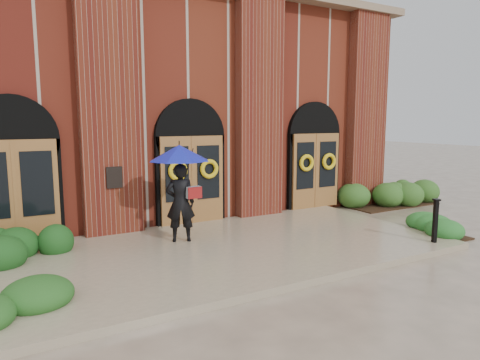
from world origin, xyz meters
TOP-DOWN VIEW (x-y plane):
  - ground at (0.00, 0.00)m, footprint 90.00×90.00m
  - landing at (0.00, 0.15)m, footprint 10.00×5.30m
  - church_building at (0.00, 8.78)m, footprint 16.20×12.53m
  - man_with_umbrella at (-1.01, 1.09)m, footprint 1.91×1.91m
  - metal_post at (4.30, -2.05)m, footprint 0.18×0.18m
  - hedge_wall_right at (7.64, 2.20)m, footprint 3.24×1.30m
  - hedge_front_right at (5.10, -1.35)m, footprint 1.48×1.27m

SIDE VIEW (x-z plane):
  - ground at x=0.00m, z-range 0.00..0.00m
  - landing at x=0.00m, z-range 0.00..0.15m
  - hedge_front_right at x=5.10m, z-range 0.00..0.52m
  - hedge_wall_right at x=7.64m, z-range 0.00..0.83m
  - metal_post at x=4.30m, z-range 0.18..1.25m
  - man_with_umbrella at x=-1.01m, z-range 0.62..2.98m
  - church_building at x=0.00m, z-range 0.00..7.00m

